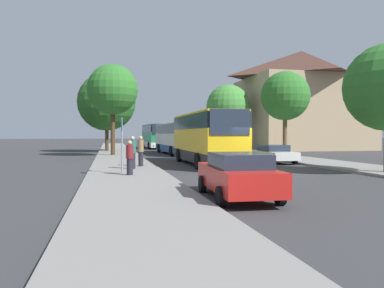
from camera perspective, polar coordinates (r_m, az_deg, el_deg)
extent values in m
plane|color=#38383A|center=(21.46, 9.16, -4.17)|extent=(300.00, 300.00, 0.00)
cube|color=gray|center=(19.95, -9.90, -4.39)|extent=(4.00, 120.00, 0.15)
cube|color=gray|center=(24.91, 24.31, -3.33)|extent=(4.00, 120.00, 0.15)
cube|color=tan|center=(54.11, 16.33, 4.40)|extent=(15.41, 12.69, 9.76)
pyramid|color=#513328|center=(54.87, 16.39, 11.49)|extent=(15.41, 12.69, 3.81)
cube|color=#2D2D2D|center=(25.93, 2.07, -1.78)|extent=(2.62, 10.72, 0.70)
cube|color=yellow|center=(25.89, 2.08, 0.63)|extent=(2.62, 10.72, 1.49)
cube|color=#232D3D|center=(25.90, 2.08, 3.33)|extent=(2.64, 10.51, 0.95)
cube|color=yellow|center=(25.92, 2.08, 4.51)|extent=(2.56, 10.51, 0.12)
cube|color=#232D3D|center=(20.72, 5.80, 3.35)|extent=(2.31, 0.07, 1.45)
sphere|color=#F4EAC1|center=(20.49, 3.41, -2.58)|extent=(0.24, 0.24, 0.24)
sphere|color=#F4EAC1|center=(21.04, 8.13, -2.48)|extent=(0.24, 0.24, 0.24)
cylinder|color=black|center=(22.52, 0.95, -2.61)|extent=(0.30, 1.00, 1.00)
cylinder|color=black|center=(23.24, 7.12, -2.49)|extent=(0.30, 1.00, 1.00)
cylinder|color=black|center=(28.80, -2.00, -1.70)|extent=(0.30, 1.00, 1.00)
cylinder|color=black|center=(29.37, 2.93, -1.64)|extent=(0.30, 1.00, 1.00)
cube|color=#2D519E|center=(39.53, -2.41, -0.63)|extent=(2.93, 11.96, 0.70)
cube|color=silver|center=(39.50, -2.41, 0.73)|extent=(2.93, 11.96, 1.17)
cube|color=#232D3D|center=(39.50, -2.41, 2.27)|extent=(2.95, 11.72, 0.95)
cube|color=silver|center=(39.51, -2.41, 3.04)|extent=(2.87, 11.72, 0.12)
cube|color=#232D3D|center=(33.69, -0.26, 2.13)|extent=(2.27, 0.14, 1.45)
sphere|color=#F4EAC1|center=(33.49, -1.72, -0.97)|extent=(0.24, 0.24, 0.24)
sphere|color=#F4EAC1|center=(33.93, 1.19, -0.93)|extent=(0.24, 0.24, 0.24)
cylinder|color=black|center=(35.79, -3.18, -1.06)|extent=(0.33, 1.01, 1.00)
cylinder|color=black|center=(36.37, 0.72, -1.02)|extent=(0.33, 1.01, 1.00)
cylinder|color=black|center=(42.79, -5.07, -0.64)|extent=(0.33, 1.01, 1.00)
cylinder|color=black|center=(43.28, -1.77, -0.61)|extent=(0.33, 1.01, 1.00)
cube|color=silver|center=(55.37, -5.71, -0.01)|extent=(2.76, 10.76, 0.70)
cube|color=#23844C|center=(55.35, -5.72, 1.10)|extent=(2.76, 10.76, 1.44)
cube|color=#232D3D|center=(55.35, -5.72, 2.34)|extent=(2.78, 10.54, 0.95)
cube|color=#23844C|center=(55.36, -5.72, 2.89)|extent=(2.71, 10.54, 0.12)
cube|color=#232D3D|center=(50.04, -4.83, 2.25)|extent=(2.25, 0.12, 1.45)
sphere|color=#F4EAC1|center=(49.90, -5.81, -0.14)|extent=(0.24, 0.24, 0.24)
sphere|color=#F4EAC1|center=(50.19, -3.83, -0.13)|extent=(0.24, 0.24, 0.24)
cylinder|color=black|center=(52.02, -6.56, -0.25)|extent=(0.32, 1.01, 1.00)
cylinder|color=black|center=(52.41, -3.85, -0.23)|extent=(0.32, 1.01, 1.00)
cylinder|color=black|center=(58.39, -7.39, -0.06)|extent=(0.32, 1.01, 1.00)
cylinder|color=black|center=(58.73, -4.96, -0.04)|extent=(0.32, 1.01, 1.00)
cube|color=red|center=(12.51, 6.93, -5.15)|extent=(2.08, 4.61, 0.74)
cube|color=#232D3D|center=(12.28, 7.18, -2.48)|extent=(1.73, 2.44, 0.46)
cylinder|color=black|center=(13.69, 1.59, -6.11)|extent=(0.24, 0.63, 0.62)
cylinder|color=black|center=(14.15, 8.88, -5.88)|extent=(0.24, 0.63, 0.62)
cylinder|color=black|center=(10.99, 4.39, -8.02)|extent=(0.24, 0.63, 0.62)
cylinder|color=black|center=(11.55, 13.27, -7.59)|extent=(0.24, 0.63, 0.62)
cube|color=silver|center=(28.00, 12.38, -1.64)|extent=(1.92, 4.57, 0.56)
cube|color=#232D3D|center=(28.14, 12.23, -0.59)|extent=(1.67, 2.39, 0.46)
cylinder|color=black|center=(27.15, 15.38, -2.35)|extent=(0.21, 0.62, 0.62)
cylinder|color=black|center=(26.35, 11.79, -2.45)|extent=(0.21, 0.62, 0.62)
cylinder|color=black|center=(29.68, 12.89, -2.01)|extent=(0.21, 0.62, 0.62)
cylinder|color=black|center=(28.95, 9.55, -2.08)|extent=(0.21, 0.62, 0.62)
cube|color=#233D9E|center=(49.67, 1.29, -0.22)|extent=(1.81, 4.44, 0.57)
cube|color=#232D3D|center=(49.83, 1.23, 0.42)|extent=(1.57, 2.32, 0.52)
cylinder|color=black|center=(48.59, 2.69, -0.59)|extent=(0.21, 0.62, 0.62)
cylinder|color=black|center=(48.14, 0.69, -0.61)|extent=(0.21, 0.62, 0.62)
cylinder|color=black|center=(51.23, 1.84, -0.48)|extent=(0.21, 0.62, 0.62)
cylinder|color=black|center=(50.80, -0.06, -0.50)|extent=(0.21, 0.62, 0.62)
cylinder|color=gray|center=(19.07, -10.63, -0.24)|extent=(0.08, 0.08, 2.79)
cube|color=#1E56A3|center=(19.07, -10.65, 2.90)|extent=(0.03, 0.45, 0.60)
cylinder|color=#23232D|center=(23.14, -7.81, -2.28)|extent=(0.30, 0.30, 0.88)
cylinder|color=olive|center=(23.10, -7.82, -0.28)|extent=(0.36, 0.36, 0.73)
sphere|color=tan|center=(23.09, -7.82, 0.92)|extent=(0.24, 0.24, 0.24)
cylinder|color=#23232D|center=(21.47, -9.02, -2.59)|extent=(0.30, 0.30, 0.88)
cylinder|color=#236656|center=(21.43, -9.03, -0.44)|extent=(0.36, 0.36, 0.73)
sphere|color=tan|center=(21.42, -9.04, 0.86)|extent=(0.24, 0.24, 0.24)
cylinder|color=#23232D|center=(18.33, -9.46, -3.44)|extent=(0.30, 0.30, 0.79)
cylinder|color=maroon|center=(18.28, -9.47, -1.17)|extent=(0.36, 0.36, 0.66)
sphere|color=tan|center=(18.26, -9.47, 0.20)|extent=(0.21, 0.21, 0.21)
cylinder|color=#47331E|center=(44.62, -12.85, 1.02)|extent=(0.40, 0.40, 3.19)
sphere|color=#286023|center=(44.78, -12.88, 6.27)|extent=(6.69, 6.69, 6.69)
cylinder|color=#47331E|center=(35.94, -11.97, 1.84)|extent=(0.40, 0.40, 4.36)
sphere|color=#2D7028|center=(36.18, -12.01, 8.12)|extent=(4.74, 4.74, 4.74)
cylinder|color=brown|center=(47.94, 5.53, 1.21)|extent=(0.40, 0.40, 3.39)
sphere|color=#428938|center=(48.06, 5.54, 5.72)|extent=(5.56, 5.56, 5.56)
cylinder|color=brown|center=(35.48, 13.97, 1.36)|extent=(0.40, 0.40, 3.79)
sphere|color=#2D7028|center=(35.65, 14.01, 7.13)|extent=(4.49, 4.49, 4.49)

